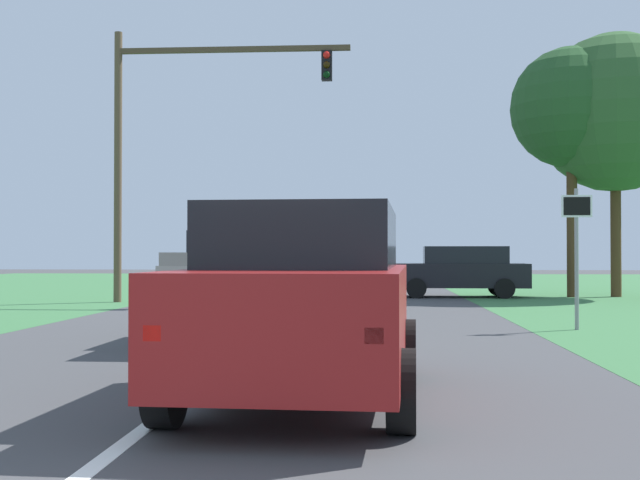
% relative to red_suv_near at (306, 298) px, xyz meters
% --- Properties ---
extents(ground_plane, '(120.00, 120.00, 0.00)m').
position_rel_red_suv_near_xyz_m(ground_plane, '(-1.27, 6.83, -1.05)').
color(ground_plane, '#424244').
extents(red_suv_near, '(2.47, 5.02, 2.00)m').
position_rel_red_suv_near_xyz_m(red_suv_near, '(0.00, 0.00, 0.00)').
color(red_suv_near, maroon).
rests_on(red_suv_near, ground_plane).
extents(pickup_truck_lead, '(2.22, 5.55, 1.90)m').
position_rel_red_suv_near_xyz_m(pickup_truck_lead, '(-1.52, 6.04, -0.06)').
color(pickup_truck_lead, '#B7B2A8').
rests_on(pickup_truck_lead, ground_plane).
extents(traffic_light, '(7.35, 0.40, 8.40)m').
position_rel_red_suv_near_xyz_m(traffic_light, '(-5.45, 16.51, 4.45)').
color(traffic_light, brown).
rests_on(traffic_light, ground_plane).
extents(keep_moving_sign, '(0.60, 0.09, 2.80)m').
position_rel_red_suv_near_xyz_m(keep_moving_sign, '(4.71, 8.02, 0.73)').
color(keep_moving_sign, gray).
rests_on(keep_moving_sign, ground_plane).
extents(oak_tree_right, '(4.20, 4.20, 8.66)m').
position_rel_red_suv_near_xyz_m(oak_tree_right, '(7.53, 20.42, 5.49)').
color(oak_tree_right, '#4C351E').
rests_on(oak_tree_right, ground_plane).
extents(crossing_suv_far, '(4.76, 2.26, 1.75)m').
position_rel_red_suv_near_xyz_m(crossing_suv_far, '(3.67, 20.25, -0.12)').
color(crossing_suv_far, black).
rests_on(crossing_suv_far, ground_plane).
extents(extra_tree_1, '(5.52, 5.52, 9.18)m').
position_rel_red_suv_near_xyz_m(extra_tree_1, '(9.10, 20.70, 5.36)').
color(extra_tree_1, '#4C351E').
rests_on(extra_tree_1, ground_plane).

